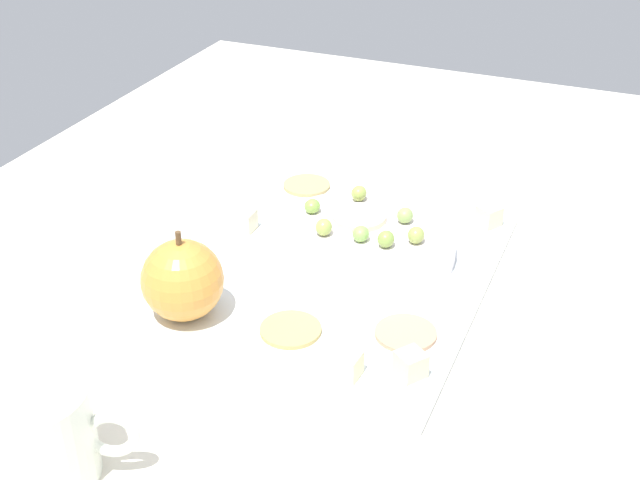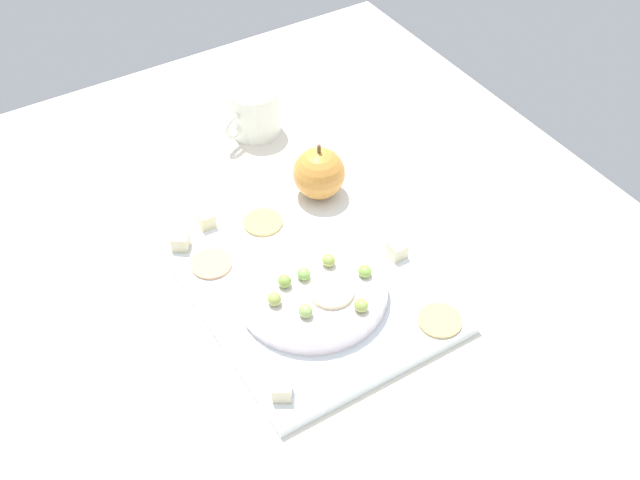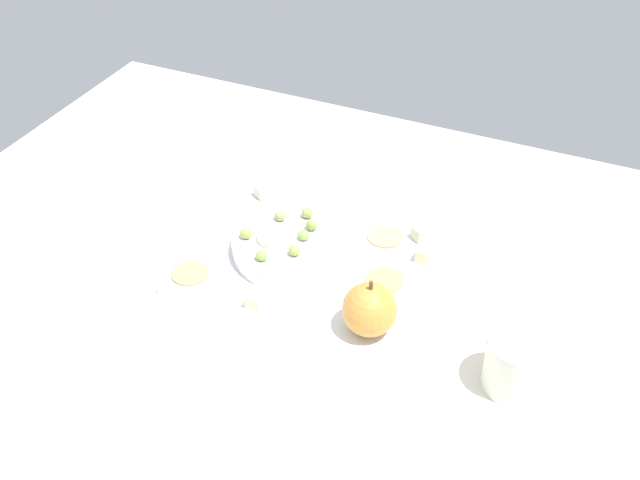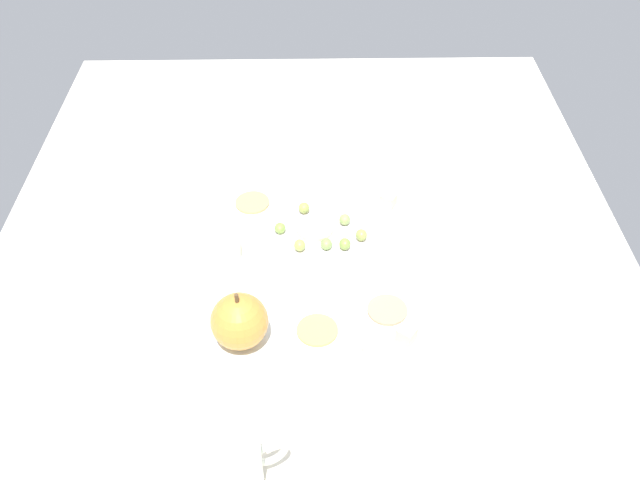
% 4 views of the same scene
% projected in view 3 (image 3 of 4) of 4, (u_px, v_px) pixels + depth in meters
% --- Properties ---
extents(table, '(1.22, 0.95, 0.03)m').
position_uv_depth(table, '(288.00, 272.00, 1.13)').
color(table, silver).
rests_on(table, ground).
extents(platter, '(0.36, 0.28, 0.01)m').
position_uv_depth(platter, '(313.00, 265.00, 1.10)').
color(platter, white).
rests_on(platter, table).
extents(serving_dish, '(0.19, 0.19, 0.02)m').
position_uv_depth(serving_dish, '(295.00, 245.00, 1.11)').
color(serving_dish, white).
rests_on(serving_dish, platter).
extents(apple_whole, '(0.07, 0.07, 0.07)m').
position_uv_depth(apple_whole, '(370.00, 309.00, 0.97)').
color(apple_whole, gold).
rests_on(apple_whole, platter).
extents(apple_stem, '(0.01, 0.01, 0.01)m').
position_uv_depth(apple_stem, '(371.00, 285.00, 0.94)').
color(apple_stem, brown).
rests_on(apple_stem, apple_whole).
extents(cheese_cube_0, '(0.03, 0.03, 0.02)m').
position_uv_depth(cheese_cube_0, '(262.00, 191.00, 1.22)').
color(cheese_cube_0, beige).
rests_on(cheese_cube_0, platter).
extents(cheese_cube_1, '(0.02, 0.02, 0.02)m').
position_uv_depth(cheese_cube_1, '(424.00, 255.00, 1.09)').
color(cheese_cube_1, beige).
rests_on(cheese_cube_1, platter).
extents(cheese_cube_2, '(0.03, 0.03, 0.02)m').
position_uv_depth(cheese_cube_2, '(421.00, 233.00, 1.13)').
color(cheese_cube_2, beige).
rests_on(cheese_cube_2, platter).
extents(cheese_cube_3, '(0.02, 0.02, 0.02)m').
position_uv_depth(cheese_cube_3, '(255.00, 300.00, 1.02)').
color(cheese_cube_3, beige).
rests_on(cheese_cube_3, platter).
extents(cracker_0, '(0.05, 0.05, 0.00)m').
position_uv_depth(cracker_0, '(190.00, 273.00, 1.07)').
color(cracker_0, tan).
rests_on(cracker_0, platter).
extents(cracker_1, '(0.05, 0.05, 0.00)m').
position_uv_depth(cracker_1, '(385.00, 280.00, 1.06)').
color(cracker_1, tan).
rests_on(cracker_1, platter).
extents(cracker_2, '(0.05, 0.05, 0.00)m').
position_uv_depth(cracker_2, '(385.00, 237.00, 1.14)').
color(cracker_2, tan).
rests_on(cracker_2, platter).
extents(grape_0, '(0.02, 0.02, 0.02)m').
position_uv_depth(grape_0, '(280.00, 216.00, 1.13)').
color(grape_0, '#94B75F').
rests_on(grape_0, serving_dish).
extents(grape_1, '(0.02, 0.02, 0.02)m').
position_uv_depth(grape_1, '(246.00, 233.00, 1.10)').
color(grape_1, '#9AB151').
rests_on(grape_1, serving_dish).
extents(grape_2, '(0.02, 0.02, 0.01)m').
position_uv_depth(grape_2, '(261.00, 256.00, 1.06)').
color(grape_2, '#88B94C').
rests_on(grape_2, serving_dish).
extents(grape_3, '(0.02, 0.02, 0.02)m').
position_uv_depth(grape_3, '(312.00, 225.00, 1.11)').
color(grape_3, '#88AA4A').
rests_on(grape_3, serving_dish).
extents(grape_4, '(0.02, 0.02, 0.02)m').
position_uv_depth(grape_4, '(304.00, 235.00, 1.10)').
color(grape_4, '#8BC159').
rests_on(grape_4, serving_dish).
extents(grape_5, '(0.02, 0.02, 0.02)m').
position_uv_depth(grape_5, '(306.00, 213.00, 1.14)').
color(grape_5, '#9AAF52').
rests_on(grape_5, serving_dish).
extents(grape_6, '(0.02, 0.02, 0.02)m').
position_uv_depth(grape_6, '(294.00, 250.00, 1.07)').
color(grape_6, '#9FB955').
rests_on(grape_6, serving_dish).
extents(apple_slice_0, '(0.05, 0.05, 0.01)m').
position_uv_depth(apple_slice_0, '(275.00, 237.00, 1.10)').
color(apple_slice_0, beige).
rests_on(apple_slice_0, serving_dish).
extents(cup, '(0.08, 0.11, 0.08)m').
position_uv_depth(cup, '(516.00, 363.00, 0.91)').
color(cup, white).
rests_on(cup, table).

